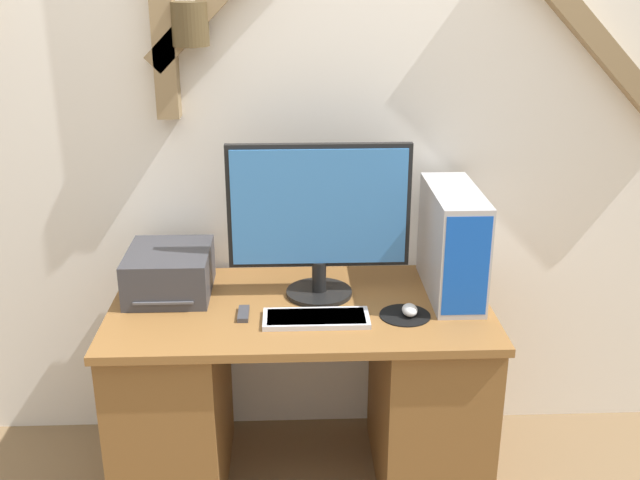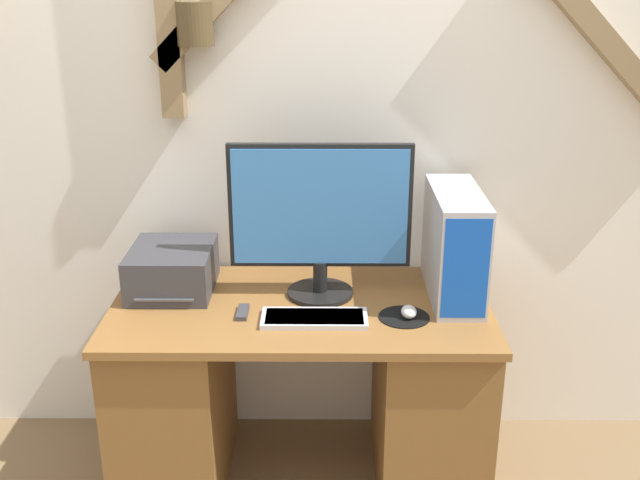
{
  "view_description": "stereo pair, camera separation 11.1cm",
  "coord_description": "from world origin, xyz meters",
  "views": [
    {
      "loc": [
        -0.02,
        -2.06,
        1.89
      ],
      "look_at": [
        0.07,
        0.35,
        0.99
      ],
      "focal_mm": 42.0,
      "sensor_mm": 36.0,
      "label": 1
    },
    {
      "loc": [
        0.09,
        -2.06,
        1.89
      ],
      "look_at": [
        0.07,
        0.35,
        0.99
      ],
      "focal_mm": 42.0,
      "sensor_mm": 36.0,
      "label": 2
    }
  ],
  "objects": [
    {
      "name": "wall_back",
      "position": [
        -0.0,
        0.76,
        1.37
      ],
      "size": [
        6.4,
        0.18,
        2.7
      ],
      "color": "white",
      "rests_on": "ground_plane"
    },
    {
      "name": "desk",
      "position": [
        0.0,
        0.35,
        0.38
      ],
      "size": [
        1.35,
        0.7,
        0.74
      ],
      "color": "brown",
      "rests_on": "ground_plane"
    },
    {
      "name": "monitor",
      "position": [
        0.07,
        0.44,
        1.05
      ],
      "size": [
        0.65,
        0.24,
        0.56
      ],
      "color": "black",
      "rests_on": "desk"
    },
    {
      "name": "keyboard",
      "position": [
        0.05,
        0.22,
        0.75
      ],
      "size": [
        0.36,
        0.15,
        0.02
      ],
      "color": "silver",
      "rests_on": "desk"
    },
    {
      "name": "mousepad",
      "position": [
        0.36,
        0.25,
        0.74
      ],
      "size": [
        0.18,
        0.18,
        0.0
      ],
      "color": "black",
      "rests_on": "desk"
    },
    {
      "name": "mouse",
      "position": [
        0.38,
        0.25,
        0.76
      ],
      "size": [
        0.05,
        0.07,
        0.04
      ],
      "color": "silver",
      "rests_on": "mousepad"
    },
    {
      "name": "computer_tower",
      "position": [
        0.55,
        0.44,
        0.94
      ],
      "size": [
        0.17,
        0.47,
        0.39
      ],
      "color": "#B2B2B7",
      "rests_on": "desk"
    },
    {
      "name": "printer",
      "position": [
        -0.48,
        0.48,
        0.82
      ],
      "size": [
        0.3,
        0.34,
        0.16
      ],
      "color": "#38383D",
      "rests_on": "desk"
    },
    {
      "name": "remote_control",
      "position": [
        -0.2,
        0.27,
        0.75
      ],
      "size": [
        0.04,
        0.11,
        0.02
      ],
      "color": "#38383D",
      "rests_on": "desk"
    }
  ]
}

